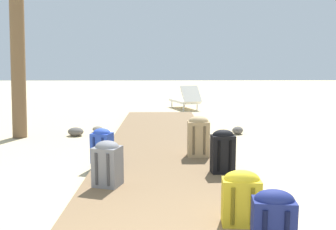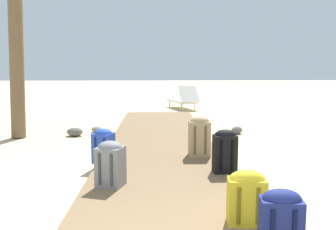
{
  "view_description": "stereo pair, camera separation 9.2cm",
  "coord_description": "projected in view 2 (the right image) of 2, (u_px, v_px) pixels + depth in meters",
  "views": [
    {
      "loc": [
        0.01,
        -1.67,
        1.46
      ],
      "look_at": [
        0.15,
        4.98,
        0.55
      ],
      "focal_mm": 38.78,
      "sensor_mm": 36.0,
      "label": 1
    },
    {
      "loc": [
        -0.08,
        -1.67,
        1.46
      ],
      "look_at": [
        0.15,
        4.98,
        0.55
      ],
      "focal_mm": 38.78,
      "sensor_mm": 36.0,
      "label": 2
    }
  ],
  "objects": [
    {
      "name": "ground_plane",
      "position": [
        161.0,
        164.0,
        5.44
      ],
      "size": [
        60.0,
        60.0,
        0.0
      ],
      "primitive_type": "plane",
      "color": "#D1BA8C"
    },
    {
      "name": "rock_left_near",
      "position": [
        75.0,
        132.0,
        7.55
      ],
      "size": [
        0.44,
        0.42,
        0.18
      ],
      "primitive_type": "ellipsoid",
      "rotation": [
        0.0,
        0.0,
        2.66
      ],
      "color": "#5B5651",
      "rests_on": "ground"
    },
    {
      "name": "lounge_chair",
      "position": [
        183.0,
        99.0,
        12.17
      ],
      "size": [
        1.04,
        1.63,
        0.81
      ],
      "color": "white",
      "rests_on": "ground"
    },
    {
      "name": "backpack_navy",
      "position": [
        281.0,
        221.0,
        2.63
      ],
      "size": [
        0.32,
        0.23,
        0.5
      ],
      "color": "navy",
      "rests_on": "boardwalk"
    },
    {
      "name": "rock_right_far",
      "position": [
        237.0,
        130.0,
        7.79
      ],
      "size": [
        0.34,
        0.34,
        0.16
      ],
      "primitive_type": "ellipsoid",
      "rotation": [
        0.0,
        0.0,
        0.79
      ],
      "color": "#5B5651",
      "rests_on": "ground"
    },
    {
      "name": "backpack_black",
      "position": [
        225.0,
        150.0,
        4.69
      ],
      "size": [
        0.31,
        0.23,
        0.57
      ],
      "color": "black",
      "rests_on": "boardwalk"
    },
    {
      "name": "rock_left_mid",
      "position": [
        97.0,
        129.0,
        7.99
      ],
      "size": [
        0.33,
        0.33,
        0.13
      ],
      "primitive_type": "ellipsoid",
      "rotation": [
        0.0,
        0.0,
        0.72
      ],
      "color": "gray",
      "rests_on": "ground"
    },
    {
      "name": "backpack_yellow",
      "position": [
        247.0,
        196.0,
        3.15
      ],
      "size": [
        0.34,
        0.23,
        0.49
      ],
      "color": "gold",
      "rests_on": "boardwalk"
    },
    {
      "name": "backpack_tan",
      "position": [
        199.0,
        135.0,
        5.53
      ],
      "size": [
        0.32,
        0.26,
        0.62
      ],
      "color": "tan",
      "rests_on": "boardwalk"
    },
    {
      "name": "backpack_grey",
      "position": [
        110.0,
        162.0,
        4.16
      ],
      "size": [
        0.36,
        0.34,
        0.53
      ],
      "color": "slate",
      "rests_on": "boardwalk"
    },
    {
      "name": "boardwalk",
      "position": [
        161.0,
        147.0,
        6.34
      ],
      "size": [
        1.85,
        9.06,
        0.08
      ],
      "primitive_type": "cube",
      "color": "brown",
      "rests_on": "ground"
    },
    {
      "name": "backpack_blue",
      "position": [
        103.0,
        145.0,
        5.16
      ],
      "size": [
        0.33,
        0.3,
        0.5
      ],
      "color": "#2847B7",
      "rests_on": "boardwalk"
    }
  ]
}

